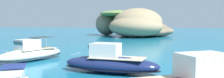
% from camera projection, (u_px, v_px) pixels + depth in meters
% --- Properties ---
extents(islet_large, '(28.27, 27.84, 9.89)m').
position_uv_depth(islet_large, '(130.00, 23.00, 79.14)').
color(islet_large, '#9E8966').
rests_on(islet_large, ground).
extents(islet_small, '(16.52, 22.24, 5.05)m').
position_uv_depth(islet_small, '(154.00, 30.00, 83.65)').
color(islet_small, '#756651').
rests_on(islet_small, ground).
extents(motorboat_white, '(6.77, 9.68, 2.95)m').
position_uv_depth(motorboat_white, '(31.00, 53.00, 28.74)').
color(motorboat_white, white).
rests_on(motorboat_white, ground).
extents(motorboat_navy, '(10.12, 4.52, 2.88)m').
position_uv_depth(motorboat_navy, '(110.00, 63.00, 21.77)').
color(motorboat_navy, navy).
rests_on(motorboat_navy, ground).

